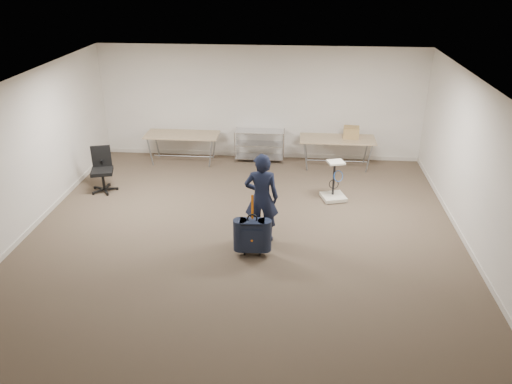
{
  "coord_description": "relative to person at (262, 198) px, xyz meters",
  "views": [
    {
      "loc": [
        0.92,
        -7.57,
        4.65
      ],
      "look_at": [
        0.25,
        0.3,
        0.94
      ],
      "focal_mm": 35.0,
      "sensor_mm": 36.0,
      "label": 1
    }
  ],
  "objects": [
    {
      "name": "cardboard_box",
      "position": [
        1.88,
        3.72,
        0.04
      ],
      "size": [
        0.39,
        0.31,
        0.28
      ],
      "primitive_type": "cube",
      "rotation": [
        0.0,
        0.0,
        -0.08
      ],
      "color": "#956A45",
      "rests_on": "folding_table_right"
    },
    {
      "name": "room_shell",
      "position": [
        -0.34,
        1.08,
        -0.78
      ],
      "size": [
        8.0,
        9.0,
        9.0
      ],
      "color": "silver",
      "rests_on": "ground"
    },
    {
      "name": "office_chair",
      "position": [
        -3.62,
        1.82,
        -0.54
      ],
      "size": [
        0.59,
        0.59,
        0.98
      ],
      "color": "black",
      "rests_on": "ground"
    },
    {
      "name": "folding_table_left",
      "position": [
        -2.24,
        3.64,
        -0.15
      ],
      "size": [
        1.8,
        0.75,
        0.73
      ],
      "color": "#8F7658",
      "rests_on": "ground"
    },
    {
      "name": "equipment_cart",
      "position": [
        1.4,
        1.78,
        -0.6
      ],
      "size": [
        0.59,
        0.59,
        0.87
      ],
      "color": "beige",
      "rests_on": "ground"
    },
    {
      "name": "folding_table_right",
      "position": [
        1.56,
        3.64,
        -0.15
      ],
      "size": [
        1.8,
        0.75,
        0.73
      ],
      "color": "#8F7658",
      "rests_on": "ground"
    },
    {
      "name": "ground",
      "position": [
        -0.34,
        -0.31,
        -0.83
      ],
      "size": [
        9.0,
        9.0,
        0.0
      ],
      "primitive_type": "plane",
      "color": "#3F3326",
      "rests_on": "ground"
    },
    {
      "name": "wire_shelf",
      "position": [
        -0.34,
        3.89,
        -0.39
      ],
      "size": [
        1.22,
        0.47,
        0.8
      ],
      "color": "silver",
      "rests_on": "ground"
    },
    {
      "name": "suitcase",
      "position": [
        -0.11,
        -0.56,
        -0.44
      ],
      "size": [
        0.42,
        0.26,
        1.14
      ],
      "color": "black",
      "rests_on": "ground"
    },
    {
      "name": "person",
      "position": [
        0.0,
        0.0,
        0.0
      ],
      "size": [
        0.62,
        0.42,
        1.66
      ],
      "primitive_type": "imported",
      "rotation": [
        0.0,
        0.0,
        3.18
      ],
      "color": "black",
      "rests_on": "ground"
    }
  ]
}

